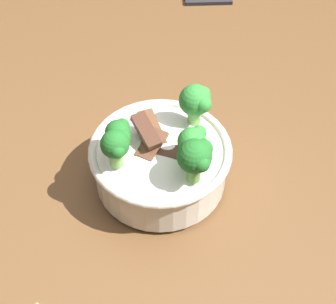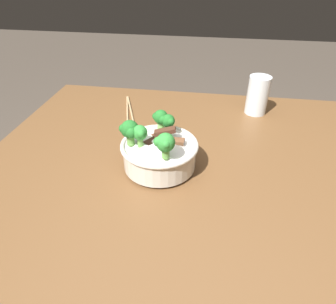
{
  "view_description": "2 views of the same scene",
  "coord_description": "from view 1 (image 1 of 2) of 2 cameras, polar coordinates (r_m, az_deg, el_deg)",
  "views": [
    {
      "loc": [
        0.53,
        -0.19,
        1.46
      ],
      "look_at": [
        0.08,
        -0.01,
        0.92
      ],
      "focal_mm": 56.9,
      "sensor_mm": 36.0,
      "label": 1
    },
    {
      "loc": [
        -0.06,
        0.61,
        1.32
      ],
      "look_at": [
        0.05,
        -0.04,
        0.86
      ],
      "focal_mm": 31.48,
      "sensor_mm": 36.0,
      "label": 2
    }
  ],
  "objects": [
    {
      "name": "rice_bowl",
      "position": [
        0.76,
        -0.72,
        -0.6
      ],
      "size": [
        0.2,
        0.2,
        0.15
      ],
      "color": "silver",
      "rests_on": "dining_table"
    },
    {
      "name": "dining_table",
      "position": [
        0.93,
        -1.46,
        -4.33
      ],
      "size": [
        1.14,
        1.06,
        0.83
      ],
      "color": "brown",
      "rests_on": "ground"
    }
  ]
}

